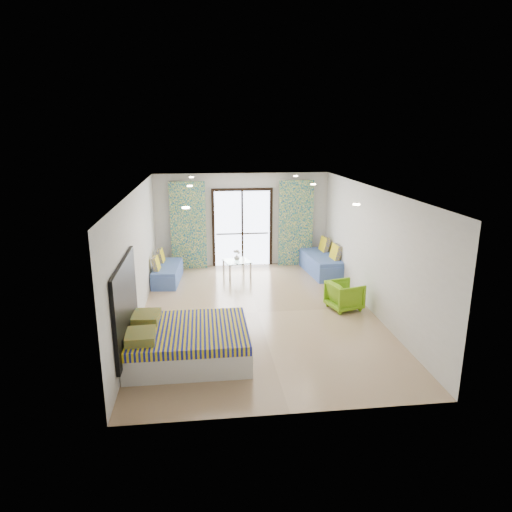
{
  "coord_description": "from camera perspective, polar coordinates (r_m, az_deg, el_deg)",
  "views": [
    {
      "loc": [
        -1.14,
        -9.25,
        3.84
      ],
      "look_at": [
        0.02,
        0.49,
        1.15
      ],
      "focal_mm": 32.0,
      "sensor_mm": 36.0,
      "label": 1
    }
  ],
  "objects": [
    {
      "name": "downlight_d",
      "position": [
        10.63,
        7.18,
        8.89
      ],
      "size": [
        0.12,
        0.12,
        0.02
      ],
      "primitive_type": "cylinder",
      "color": "#FFE0B2",
      "rests_on": "ceiling"
    },
    {
      "name": "downlight_c",
      "position": [
        10.32,
        -8.28,
        8.66
      ],
      "size": [
        0.12,
        0.12,
        0.02
      ],
      "primitive_type": "cylinder",
      "color": "#FFE0B2",
      "rests_on": "ceiling"
    },
    {
      "name": "downlight_b",
      "position": [
        7.77,
        12.45,
        6.31
      ],
      "size": [
        0.12,
        0.12,
        0.02
      ],
      "primitive_type": "cylinder",
      "color": "#FFE0B2",
      "rests_on": "ceiling"
    },
    {
      "name": "curtain_right",
      "position": [
        13.35,
        4.98,
        4.09
      ],
      "size": [
        1.0,
        0.1,
        2.5
      ],
      "primitive_type": "cube",
      "color": "white",
      "rests_on": "floor"
    },
    {
      "name": "daybed_right",
      "position": [
        12.87,
        8.15,
        -0.86
      ],
      "size": [
        0.89,
        1.92,
        0.92
      ],
      "rotation": [
        0.0,
        0.0,
        0.09
      ],
      "color": "#4662A7",
      "rests_on": "floor"
    },
    {
      "name": "ceiling",
      "position": [
        9.39,
        0.24,
        8.36
      ],
      "size": [
        5.0,
        7.5,
        0.01
      ],
      "primitive_type": null,
      "color": "silver",
      "rests_on": "ground"
    },
    {
      "name": "wall_front",
      "position": [
        6.15,
        4.54,
        -8.62
      ],
      "size": [
        5.0,
        0.01,
        2.7
      ],
      "primitive_type": null,
      "color": "silver",
      "rests_on": "ground"
    },
    {
      "name": "floor",
      "position": [
        10.08,
        0.22,
        -7.06
      ],
      "size": [
        5.0,
        7.5,
        0.01
      ],
      "primitive_type": null,
      "color": "#987B5B",
      "rests_on": "ground"
    },
    {
      "name": "curtain_left",
      "position": [
        13.09,
        -8.46,
        3.75
      ],
      "size": [
        1.0,
        0.1,
        2.5
      ],
      "primitive_type": "cube",
      "color": "white",
      "rests_on": "floor"
    },
    {
      "name": "balcony_door",
      "position": [
        13.28,
        -1.73,
        4.11
      ],
      "size": [
        1.76,
        0.08,
        2.28
      ],
      "color": "black",
      "rests_on": "floor"
    },
    {
      "name": "downlight_f",
      "position": [
        12.57,
        4.99,
        9.93
      ],
      "size": [
        0.12,
        0.12,
        0.02
      ],
      "primitive_type": "cylinder",
      "color": "#FFE0B2",
      "rests_on": "ceiling"
    },
    {
      "name": "daybed_left",
      "position": [
        12.24,
        -11.05,
        -2.05
      ],
      "size": [
        0.75,
        1.64,
        0.79
      ],
      "rotation": [
        0.0,
        0.0,
        -0.08
      ],
      "color": "#4662A7",
      "rests_on": "floor"
    },
    {
      "name": "headboard",
      "position": [
        7.94,
        -15.98,
        -5.85
      ],
      "size": [
        0.06,
        2.1,
        1.5
      ],
      "primitive_type": "cube",
      "color": "black",
      "rests_on": "floor"
    },
    {
      "name": "wall_right",
      "position": [
        10.25,
        14.24,
        0.79
      ],
      "size": [
        0.01,
        7.5,
        2.7
      ],
      "primitive_type": null,
      "color": "silver",
      "rests_on": "ground"
    },
    {
      "name": "wall_back",
      "position": [
        13.29,
        -1.74,
        4.52
      ],
      "size": [
        5.0,
        0.01,
        2.7
      ],
      "primitive_type": null,
      "color": "silver",
      "rests_on": "ground"
    },
    {
      "name": "vase",
      "position": [
        12.44,
        -2.41,
        -0.15
      ],
      "size": [
        0.21,
        0.21,
        0.16
      ],
      "primitive_type": "imported",
      "rotation": [
        0.0,
        0.0,
        -0.35
      ],
      "color": "white",
      "rests_on": "coffee_table"
    },
    {
      "name": "bed",
      "position": [
        8.14,
        -8.64,
        -10.65
      ],
      "size": [
        2.07,
        1.69,
        0.71
      ],
      "color": "silver",
      "rests_on": "floor"
    },
    {
      "name": "coffee_table",
      "position": [
        12.4,
        -2.41,
        -0.82
      ],
      "size": [
        0.81,
        0.81,
        0.77
      ],
      "rotation": [
        0.0,
        0.0,
        0.24
      ],
      "color": "silver",
      "rests_on": "floor"
    },
    {
      "name": "downlight_e",
      "position": [
        12.31,
        -8.08,
        9.73
      ],
      "size": [
        0.12,
        0.12,
        0.02
      ],
      "primitive_type": "cylinder",
      "color": "#FFE0B2",
      "rests_on": "ceiling"
    },
    {
      "name": "armchair",
      "position": [
        10.35,
        11.02,
        -4.7
      ],
      "size": [
        0.78,
        0.81,
        0.69
      ],
      "primitive_type": "imported",
      "rotation": [
        0.0,
        0.0,
        1.84
      ],
      "color": "#75B216",
      "rests_on": "floor"
    },
    {
      "name": "wall_left",
      "position": [
        9.68,
        -14.62,
        -0.09
      ],
      "size": [
        0.01,
        7.5,
        2.7
      ],
      "primitive_type": null,
      "color": "silver",
      "rests_on": "ground"
    },
    {
      "name": "downlight_a",
      "position": [
        7.35,
        -8.78,
        5.99
      ],
      "size": [
        0.12,
        0.12,
        0.02
      ],
      "primitive_type": "cylinder",
      "color": "#FFE0B2",
      "rests_on": "ceiling"
    },
    {
      "name": "balcony_rail",
      "position": [
        13.35,
        -1.72,
        2.82
      ],
      "size": [
        1.52,
        0.03,
        0.04
      ],
      "primitive_type": "cube",
      "color": "#595451",
      "rests_on": "balcony_door"
    },
    {
      "name": "switch_plate",
      "position": [
        9.11,
        -14.86,
        -3.03
      ],
      "size": [
        0.02,
        0.1,
        0.1
      ],
      "primitive_type": "cube",
      "color": "silver",
      "rests_on": "wall_left"
    }
  ]
}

